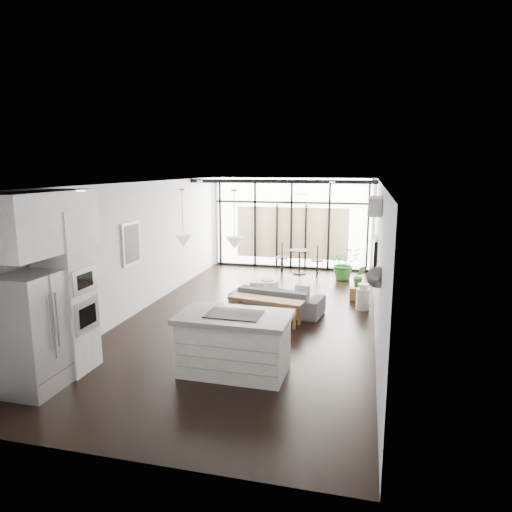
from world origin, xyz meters
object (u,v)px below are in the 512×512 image
at_px(island, 234,343).
at_px(console_bench, 266,310).
at_px(fridge, 34,333).
at_px(milk_can, 363,296).
at_px(tv, 375,253).
at_px(pouf, 267,289).
at_px(sofa, 277,295).

height_order(island, console_bench, island).
relative_size(island, fridge, 1.01).
xyz_separation_m(milk_can, tv, (0.21, -0.08, 1.01)).
bearing_deg(pouf, fridge, -112.22).
xyz_separation_m(fridge, pouf, (2.16, 5.29, -0.62)).
distance_m(sofa, milk_can, 1.93).
bearing_deg(milk_can, tv, -21.39).
distance_m(fridge, milk_can, 6.64).
relative_size(island, tv, 1.55).
distance_m(sofa, console_bench, 0.74).
bearing_deg(tv, milk_can, 158.61).
bearing_deg(milk_can, console_bench, -144.19).
height_order(island, tv, tv).
bearing_deg(sofa, fridge, 67.47).
bearing_deg(island, pouf, 96.20).
height_order(pouf, milk_can, milk_can).
bearing_deg(sofa, console_bench, 92.02).
bearing_deg(sofa, pouf, -58.05).
xyz_separation_m(console_bench, tv, (2.11, 1.29, 1.05)).
height_order(island, pouf, island).
distance_m(island, console_bench, 2.37).
relative_size(console_bench, milk_can, 2.66).
height_order(fridge, milk_can, fridge).
distance_m(fridge, pouf, 5.75).
height_order(island, fridge, fridge).
height_order(sofa, tv, tv).
bearing_deg(island, tv, 61.20).
relative_size(milk_can, tv, 0.53).
bearing_deg(tv, pouf, 169.77).
relative_size(sofa, pouf, 3.62).
bearing_deg(tv, fridge, -133.62).
height_order(fridge, tv, fridge).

